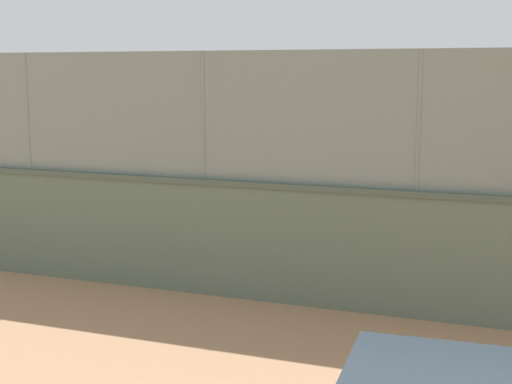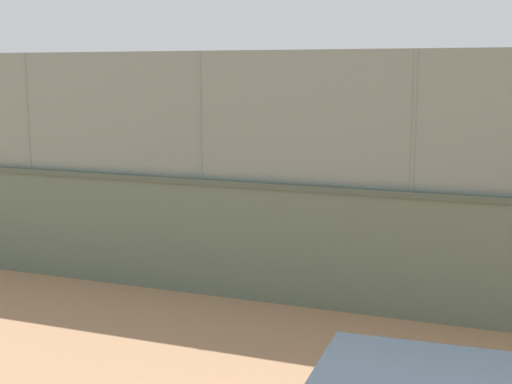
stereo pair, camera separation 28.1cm
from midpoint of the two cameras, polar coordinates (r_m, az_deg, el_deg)
name	(u,v)px [view 2 (the right image)]	position (r m, az deg, el deg)	size (l,w,h in m)	color
ground_plane	(322,176)	(23.83, 5.58, 1.23)	(260.00, 260.00, 0.00)	tan
perimeter_wall	(114,227)	(11.99, -10.48, -2.72)	(22.78, 0.73, 1.80)	slate
fence_panel_on_wall	(110,113)	(11.74, -10.75, 6.12)	(22.39, 0.45, 1.91)	gray
player_foreground_swinging	(187,195)	(15.11, -4.90, -0.24)	(1.21, 0.68, 1.48)	#591919
player_baseline_waiting	(425,221)	(12.57, 13.77, -2.25)	(0.80, 0.68, 1.56)	#591919
sports_ball	(123,162)	(15.08, -9.91, 2.31)	(0.12, 0.12, 0.12)	orange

